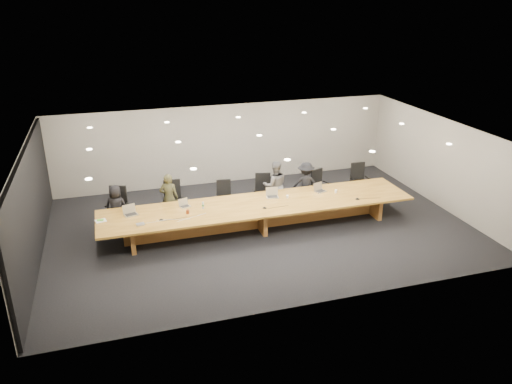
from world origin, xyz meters
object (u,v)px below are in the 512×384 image
at_px(chair_mid_left, 224,197).
at_px(mic_right, 357,199).
at_px(chair_mid_right, 263,192).
at_px(mic_left, 161,219).
at_px(laptop_e, 321,188).
at_px(av_box, 140,224).
at_px(person_c, 275,185).
at_px(person_a, 116,207).
at_px(person_d, 305,184).
at_px(mic_center, 264,208).
at_px(laptop_b, 185,203).
at_px(chair_right, 321,186).
at_px(amber_mug, 188,212).
at_px(laptop_a, 131,210).
at_px(paper_cup_far, 336,191).
at_px(paper_cup_near, 287,197).
at_px(laptop_d, 273,193).
at_px(chair_far_left, 117,207).
at_px(chair_left, 173,200).
at_px(chair_far_right, 360,180).
at_px(person_b, 169,198).
at_px(conference_table, 259,211).
at_px(water_bottle, 203,205).

height_order(chair_mid_left, mic_right, chair_mid_left).
relative_size(chair_mid_right, mic_left, 9.70).
xyz_separation_m(laptop_e, mic_right, (0.80, -0.86, -0.12)).
distance_m(laptop_e, av_box, 5.48).
relative_size(person_c, mic_left, 13.38).
bearing_deg(person_a, person_c, -157.99).
xyz_separation_m(person_d, mic_center, (-1.84, -1.48, 0.04)).
bearing_deg(mic_right, mic_left, 177.69).
bearing_deg(chair_mid_left, person_a, -168.67).
xyz_separation_m(person_c, laptop_b, (-2.94, -0.76, 0.08)).
height_order(chair_right, person_a, person_a).
bearing_deg(chair_right, mic_left, 176.96).
xyz_separation_m(amber_mug, av_box, (-1.30, -0.34, -0.04)).
height_order(laptop_e, mic_center, laptop_e).
height_order(laptop_a, laptop_b, laptop_a).
relative_size(person_a, person_d, 0.93).
bearing_deg(paper_cup_far, laptop_a, 178.64).
height_order(person_d, paper_cup_near, person_d).
relative_size(chair_mid_left, mic_left, 8.85).
relative_size(laptop_a, mic_right, 2.61).
bearing_deg(chair_mid_left, chair_mid_right, 5.39).
relative_size(av_box, mic_left, 1.79).
bearing_deg(chair_right, person_c, 164.69).
height_order(chair_mid_left, person_c, person_c).
distance_m(laptop_b, mic_right, 5.00).
height_order(person_a, mic_center, person_a).
relative_size(laptop_d, paper_cup_near, 4.11).
relative_size(chair_far_left, chair_mid_right, 1.04).
distance_m(laptop_b, paper_cup_far, 4.54).
bearing_deg(chair_left, amber_mug, -79.42).
distance_m(chair_far_right, av_box, 7.49).
relative_size(laptop_d, amber_mug, 3.26).
height_order(person_b, amber_mug, person_b).
relative_size(conference_table, paper_cup_near, 103.28).
xyz_separation_m(laptop_d, laptop_e, (1.54, 0.00, -0.01)).
height_order(laptop_d, av_box, laptop_d).
relative_size(chair_far_left, laptop_a, 3.35).
bearing_deg(chair_far_right, person_b, -176.82).
height_order(person_d, laptop_d, person_d).
bearing_deg(laptop_d, chair_left, 171.28).
distance_m(conference_table, paper_cup_far, 2.49).
distance_m(laptop_d, water_bottle, 2.13).
distance_m(chair_left, paper_cup_near, 3.40).
relative_size(chair_right, laptop_a, 3.07).
relative_size(paper_cup_far, av_box, 0.45).
distance_m(chair_far_right, mic_left, 6.91).
bearing_deg(mic_right, laptop_d, 159.84).
bearing_deg(chair_far_left, person_c, 16.10).
bearing_deg(person_a, laptop_d, -168.38).
bearing_deg(chair_right, person_a, 161.97).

